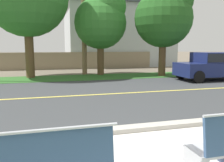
% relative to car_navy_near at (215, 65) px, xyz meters
% --- Properties ---
extents(ground_plane, '(140.00, 140.00, 0.00)m').
position_rel_car_navy_near_xyz_m(ground_plane, '(-7.74, -0.90, -0.85)').
color(ground_plane, '#665B4C').
extents(curb_edge, '(44.00, 0.30, 0.11)m').
position_rel_car_navy_near_xyz_m(curb_edge, '(-7.74, -6.55, -0.80)').
color(curb_edge, '#ADA89E').
rests_on(curb_edge, ground_plane).
extents(street_asphalt, '(52.00, 8.00, 0.01)m').
position_rel_car_navy_near_xyz_m(street_asphalt, '(-7.74, -2.40, -0.85)').
color(street_asphalt, '#383A3D').
rests_on(street_asphalt, ground_plane).
extents(road_centre_line, '(48.00, 0.14, 0.01)m').
position_rel_car_navy_near_xyz_m(road_centre_line, '(-7.74, -2.40, -0.84)').
color(road_centre_line, '#E0CC4C').
rests_on(road_centre_line, ground_plane).
extents(far_verge_grass, '(48.00, 2.80, 0.02)m').
position_rel_car_navy_near_xyz_m(far_verge_grass, '(-7.74, 2.97, -0.85)').
color(far_verge_grass, '#2D6026').
rests_on(far_verge_grass, ground_plane).
extents(car_navy_near, '(4.30, 1.86, 1.54)m').
position_rel_car_navy_near_xyz_m(car_navy_near, '(0.00, 0.00, 0.00)').
color(car_navy_near, navy).
rests_on(car_navy_near, ground_plane).
extents(shade_tree_left, '(3.37, 3.37, 5.56)m').
position_rel_car_navy_near_xyz_m(shade_tree_left, '(-5.49, 4.08, 2.75)').
color(shade_tree_left, brown).
rests_on(shade_tree_left, ground_plane).
extents(shade_tree_centre, '(3.58, 3.58, 5.90)m').
position_rel_car_navy_near_xyz_m(shade_tree_centre, '(-1.87, 2.41, 2.98)').
color(shade_tree_centre, brown).
rests_on(shade_tree_centre, ground_plane).
extents(garden_wall, '(13.00, 0.36, 1.40)m').
position_rel_car_navy_near_xyz_m(garden_wall, '(-6.58, 8.80, -0.15)').
color(garden_wall, gray).
rests_on(garden_wall, ground_plane).
extents(house_across_street, '(10.72, 6.91, 6.28)m').
position_rel_car_navy_near_xyz_m(house_across_street, '(-2.14, 12.00, 2.33)').
color(house_across_street, '#B7BCC1').
rests_on(house_across_street, ground_plane).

